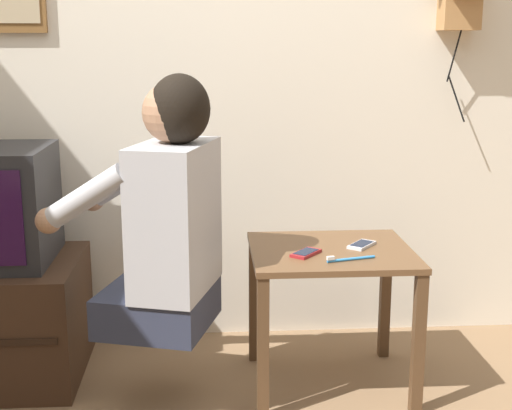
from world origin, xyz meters
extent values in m
cube|color=silver|center=(0.00, 1.19, 1.27)|extent=(6.80, 0.05, 2.55)
cube|color=brown|center=(0.42, 0.64, 0.52)|extent=(0.59, 0.52, 0.02)
cube|color=#523822|center=(0.15, 0.41, 0.26)|extent=(0.04, 0.04, 0.51)
cube|color=#523822|center=(0.69, 0.41, 0.26)|extent=(0.04, 0.04, 0.51)
cube|color=#523822|center=(0.15, 0.88, 0.26)|extent=(0.04, 0.04, 0.51)
cube|color=#523822|center=(0.69, 0.88, 0.26)|extent=(0.04, 0.04, 0.51)
cube|color=#2D3347|center=(-0.21, 0.55, 0.36)|extent=(0.45, 0.46, 0.14)
cube|color=#ADADB2|center=(-0.14, 0.53, 0.69)|extent=(0.32, 0.44, 0.51)
sphere|color=#A37556|center=(-0.14, 0.53, 1.05)|extent=(0.20, 0.20, 0.20)
ellipsoid|color=black|center=(-0.11, 0.52, 1.06)|extent=(0.25, 0.26, 0.23)
cylinder|color=#ADADB2|center=(-0.42, 0.44, 0.78)|extent=(0.32, 0.16, 0.23)
cylinder|color=#ADADB2|center=(-0.32, 0.76, 0.78)|extent=(0.32, 0.16, 0.23)
sphere|color=#A37556|center=(-0.55, 0.47, 0.70)|extent=(0.09, 0.09, 0.09)
sphere|color=#A37556|center=(-0.45, 0.79, 0.70)|extent=(0.09, 0.09, 0.09)
cylinder|color=black|center=(0.99, 1.09, 1.22)|extent=(0.04, 0.04, 0.22)
cylinder|color=black|center=(1.02, 1.10, 1.04)|extent=(0.07, 0.06, 0.19)
cube|color=maroon|center=(0.32, 0.58, 0.54)|extent=(0.12, 0.13, 0.01)
cube|color=black|center=(0.32, 0.58, 0.55)|extent=(0.10, 0.11, 0.00)
cube|color=silver|center=(0.54, 0.67, 0.54)|extent=(0.12, 0.13, 0.01)
cube|color=black|center=(0.54, 0.67, 0.55)|extent=(0.10, 0.11, 0.00)
cylinder|color=#338CD8|center=(0.47, 0.50, 0.54)|extent=(0.18, 0.06, 0.01)
cube|color=white|center=(0.39, 0.48, 0.55)|extent=(0.03, 0.02, 0.01)
camera|label=1|loc=(-0.02, -1.83, 1.27)|focal=50.00mm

